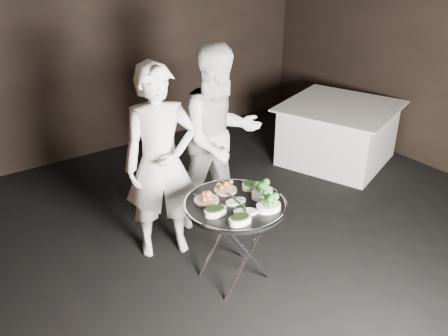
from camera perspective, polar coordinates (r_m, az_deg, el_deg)
floor at (r=3.91m, az=7.78°, el=-15.37°), size 6.00×7.00×0.05m
wall_back at (r=6.05m, az=-15.28°, el=15.39°), size 6.00×0.05×3.00m
tray_stand at (r=3.82m, az=1.32°, el=-8.41°), size 0.47×0.40×0.69m
serving_tray at (r=3.65m, az=1.37°, el=-4.38°), size 0.79×0.79×0.04m
potato_plate_a at (r=3.65m, az=-2.14°, el=-3.60°), size 0.19×0.19×0.07m
potato_plate_b at (r=3.79m, az=0.17°, el=-2.39°), size 0.18×0.18×0.07m
greens_bowl at (r=3.83m, az=3.06°, el=-2.10°), size 0.12×0.12×0.07m
asparagus_plate_a at (r=3.64m, az=1.42°, el=-3.96°), size 0.18×0.11×0.03m
asparagus_plate_b at (r=3.51m, az=2.60°, el=-5.20°), size 0.21×0.17×0.04m
spinach_bowl_a at (r=3.48m, az=-1.04°, el=-5.14°), size 0.19×0.13×0.07m
spinach_bowl_b at (r=3.39m, az=1.96°, el=-6.13°), size 0.19×0.13×0.07m
broccoli_bowl_a at (r=3.72m, az=4.62°, el=-2.93°), size 0.21×0.16×0.08m
broccoli_bowl_b at (r=3.55m, az=5.38°, el=-4.54°), size 0.22×0.18×0.08m
serving_utensils at (r=3.67m, az=0.95°, el=-3.08°), size 0.57×0.42×0.01m
waiter_left at (r=3.97m, az=-7.61°, el=0.54°), size 0.72×0.58×1.70m
waiter_right at (r=4.39m, az=-0.49°, el=3.66°), size 0.91×0.75×1.74m
dining_table at (r=5.99m, az=13.52°, el=4.10°), size 1.27×1.27×0.72m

